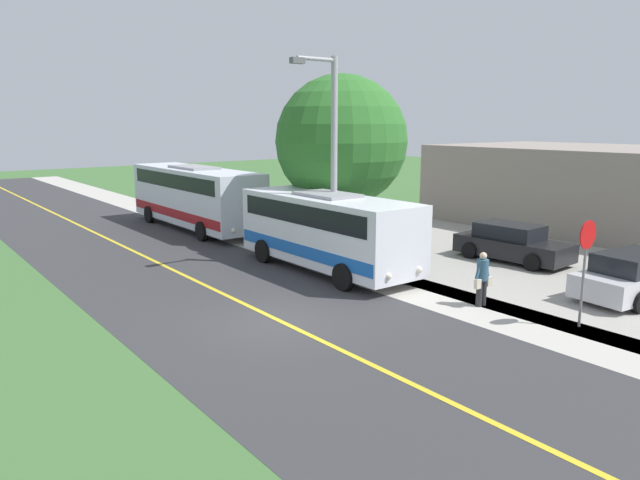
{
  "coord_description": "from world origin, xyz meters",
  "views": [
    {
      "loc": [
        8.44,
        12.89,
        5.36
      ],
      "look_at": [
        -3.5,
        -2.73,
        1.4
      ],
      "focal_mm": 33.01,
      "sensor_mm": 36.0,
      "label": 1
    }
  ],
  "objects_px": {
    "tree_curbside": "(341,141)",
    "transit_bus_rear": "(195,194)",
    "parked_car_near": "(512,243)",
    "street_light_pole": "(331,154)",
    "commercial_building": "(616,189)",
    "stop_sign": "(586,255)",
    "shuttle_bus_front": "(327,228)",
    "parked_car_far": "(636,277)",
    "pedestrian_with_bags": "(482,277)"
  },
  "relations": [
    {
      "from": "pedestrian_with_bags",
      "to": "stop_sign",
      "type": "bearing_deg",
      "value": 102.42
    },
    {
      "from": "transit_bus_rear",
      "to": "parked_car_far",
      "type": "distance_m",
      "value": 20.2
    },
    {
      "from": "parked_car_far",
      "to": "commercial_building",
      "type": "relative_size",
      "value": 0.26
    },
    {
      "from": "parked_car_near",
      "to": "tree_curbside",
      "type": "height_order",
      "value": "tree_curbside"
    },
    {
      "from": "pedestrian_with_bags",
      "to": "parked_car_far",
      "type": "height_order",
      "value": "pedestrian_with_bags"
    },
    {
      "from": "street_light_pole",
      "to": "shuttle_bus_front",
      "type": "bearing_deg",
      "value": 30.34
    },
    {
      "from": "transit_bus_rear",
      "to": "parked_car_far",
      "type": "relative_size",
      "value": 2.26
    },
    {
      "from": "parked_car_near",
      "to": "parked_car_far",
      "type": "distance_m",
      "value": 5.48
    },
    {
      "from": "pedestrian_with_bags",
      "to": "parked_car_far",
      "type": "distance_m",
      "value": 5.03
    },
    {
      "from": "commercial_building",
      "to": "parked_car_near",
      "type": "bearing_deg",
      "value": 6.06
    },
    {
      "from": "parked_car_near",
      "to": "tree_curbside",
      "type": "bearing_deg",
      "value": -57.39
    },
    {
      "from": "stop_sign",
      "to": "street_light_pole",
      "type": "relative_size",
      "value": 0.38
    },
    {
      "from": "parked_car_near",
      "to": "commercial_building",
      "type": "relative_size",
      "value": 0.26
    },
    {
      "from": "street_light_pole",
      "to": "parked_car_near",
      "type": "relative_size",
      "value": 1.7
    },
    {
      "from": "stop_sign",
      "to": "parked_car_near",
      "type": "xyz_separation_m",
      "value": [
        -5.1,
        -5.68,
        -1.28
      ]
    },
    {
      "from": "shuttle_bus_front",
      "to": "pedestrian_with_bags",
      "type": "height_order",
      "value": "shuttle_bus_front"
    },
    {
      "from": "transit_bus_rear",
      "to": "tree_curbside",
      "type": "xyz_separation_m",
      "value": [
        -2.86,
        8.17,
        2.81
      ]
    },
    {
      "from": "parked_car_near",
      "to": "commercial_building",
      "type": "bearing_deg",
      "value": -173.94
    },
    {
      "from": "parked_car_near",
      "to": "shuttle_bus_front",
      "type": "bearing_deg",
      "value": -25.78
    },
    {
      "from": "pedestrian_with_bags",
      "to": "tree_curbside",
      "type": "bearing_deg",
      "value": -102.1
    },
    {
      "from": "pedestrian_with_bags",
      "to": "street_light_pole",
      "type": "distance_m",
      "value": 7.22
    },
    {
      "from": "shuttle_bus_front",
      "to": "parked_car_far",
      "type": "height_order",
      "value": "shuttle_bus_front"
    },
    {
      "from": "stop_sign",
      "to": "commercial_building",
      "type": "bearing_deg",
      "value": -156.15
    },
    {
      "from": "commercial_building",
      "to": "stop_sign",
      "type": "bearing_deg",
      "value": 23.85
    },
    {
      "from": "tree_curbside",
      "to": "commercial_building",
      "type": "distance_m",
      "value": 15.03
    },
    {
      "from": "transit_bus_rear",
      "to": "commercial_building",
      "type": "height_order",
      "value": "commercial_building"
    },
    {
      "from": "street_light_pole",
      "to": "parked_car_near",
      "type": "bearing_deg",
      "value": 151.57
    },
    {
      "from": "street_light_pole",
      "to": "transit_bus_rear",
      "type": "bearing_deg",
      "value": -88.21
    },
    {
      "from": "stop_sign",
      "to": "tree_curbside",
      "type": "distance_m",
      "value": 11.98
    },
    {
      "from": "shuttle_bus_front",
      "to": "tree_curbside",
      "type": "xyz_separation_m",
      "value": [
        -2.87,
        -2.72,
        2.98
      ]
    },
    {
      "from": "shuttle_bus_front",
      "to": "commercial_building",
      "type": "xyz_separation_m",
      "value": [
        -16.87,
        2.14,
        0.47
      ]
    },
    {
      "from": "parked_car_near",
      "to": "tree_curbside",
      "type": "relative_size",
      "value": 0.61
    },
    {
      "from": "parked_car_near",
      "to": "street_light_pole",
      "type": "bearing_deg",
      "value": -28.43
    },
    {
      "from": "parked_car_far",
      "to": "tree_curbside",
      "type": "distance_m",
      "value": 12.18
    },
    {
      "from": "street_light_pole",
      "to": "tree_curbside",
      "type": "bearing_deg",
      "value": -135.15
    },
    {
      "from": "stop_sign",
      "to": "street_light_pole",
      "type": "bearing_deg",
      "value": -82.32
    },
    {
      "from": "tree_curbside",
      "to": "street_light_pole",
      "type": "bearing_deg",
      "value": 44.85
    },
    {
      "from": "parked_car_near",
      "to": "tree_curbside",
      "type": "xyz_separation_m",
      "value": [
        3.8,
        -5.94,
        3.87
      ]
    },
    {
      "from": "stop_sign",
      "to": "parked_car_far",
      "type": "xyz_separation_m",
      "value": [
        -3.82,
        -0.36,
        -1.28
      ]
    },
    {
      "from": "tree_curbside",
      "to": "transit_bus_rear",
      "type": "bearing_deg",
      "value": -70.69
    },
    {
      "from": "shuttle_bus_front",
      "to": "tree_curbside",
      "type": "height_order",
      "value": "tree_curbside"
    },
    {
      "from": "tree_curbside",
      "to": "parked_car_near",
      "type": "bearing_deg",
      "value": 122.61
    },
    {
      "from": "street_light_pole",
      "to": "parked_car_far",
      "type": "distance_m",
      "value": 10.7
    },
    {
      "from": "stop_sign",
      "to": "parked_car_near",
      "type": "relative_size",
      "value": 0.64
    },
    {
      "from": "parked_car_far",
      "to": "street_light_pole",
      "type": "bearing_deg",
      "value": -60.03
    },
    {
      "from": "shuttle_bus_front",
      "to": "parked_car_near",
      "type": "xyz_separation_m",
      "value": [
        -6.67,
        3.22,
        -0.89
      ]
    },
    {
      "from": "parked_car_far",
      "to": "tree_curbside",
      "type": "height_order",
      "value": "tree_curbside"
    },
    {
      "from": "parked_car_near",
      "to": "tree_curbside",
      "type": "distance_m",
      "value": 8.04
    },
    {
      "from": "pedestrian_with_bags",
      "to": "tree_curbside",
      "type": "height_order",
      "value": "tree_curbside"
    },
    {
      "from": "stop_sign",
      "to": "parked_car_far",
      "type": "height_order",
      "value": "stop_sign"
    }
  ]
}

